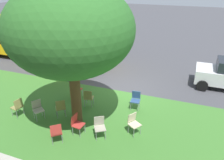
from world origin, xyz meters
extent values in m
plane|color=#424247|center=(0.00, 0.00, 0.00)|extent=(80.00, 80.00, 0.00)
cube|color=#3D752D|center=(0.00, 3.20, 0.00)|extent=(48.00, 6.00, 0.01)
cylinder|color=brown|center=(1.01, 3.50, 1.43)|extent=(0.44, 0.44, 2.87)
ellipsoid|color=#2D6B28|center=(1.01, 3.50, 4.00)|extent=(4.74, 4.74, 3.50)
cube|color=olive|center=(3.74, 4.08, 0.44)|extent=(0.47, 0.49, 0.04)
cube|color=olive|center=(3.57, 4.11, 0.68)|extent=(0.16, 0.41, 0.40)
cylinder|color=gray|center=(3.87, 3.87, 0.21)|extent=(0.02, 0.02, 0.42)
cylinder|color=gray|center=(3.94, 4.22, 0.21)|extent=(0.02, 0.02, 0.42)
cylinder|color=gray|center=(3.54, 3.93, 0.21)|extent=(0.02, 0.02, 0.42)
cylinder|color=gray|center=(3.61, 4.29, 0.21)|extent=(0.02, 0.02, 0.42)
cube|color=#B7332D|center=(2.03, 1.60, 0.44)|extent=(0.42, 0.40, 0.04)
cube|color=#B7332D|center=(2.03, 1.78, 0.68)|extent=(0.40, 0.09, 0.40)
cylinder|color=gray|center=(1.85, 1.43, 0.21)|extent=(0.02, 0.02, 0.42)
cylinder|color=gray|center=(2.21, 1.44, 0.21)|extent=(0.02, 0.02, 0.42)
cylinder|color=gray|center=(1.85, 1.77, 0.21)|extent=(0.02, 0.02, 0.42)
cylinder|color=gray|center=(2.21, 1.78, 0.21)|extent=(0.02, 0.02, 0.42)
cube|color=#B7332D|center=(0.53, 4.26, 0.44)|extent=(0.44, 0.46, 0.04)
cube|color=#B7332D|center=(0.71, 4.25, 0.68)|extent=(0.12, 0.41, 0.40)
cylinder|color=gray|center=(0.38, 4.46, 0.21)|extent=(0.02, 0.02, 0.42)
cylinder|color=gray|center=(0.34, 4.10, 0.21)|extent=(0.02, 0.02, 0.42)
cylinder|color=gray|center=(0.72, 4.43, 0.21)|extent=(0.02, 0.02, 0.42)
cylinder|color=gray|center=(0.68, 4.07, 0.21)|extent=(0.02, 0.02, 0.42)
cube|color=#B7332D|center=(1.10, 4.96, 0.44)|extent=(0.58, 0.58, 0.04)
cube|color=#B7332D|center=(0.99, 5.10, 0.68)|extent=(0.36, 0.32, 0.40)
cylinder|color=gray|center=(1.07, 4.71, 0.21)|extent=(0.02, 0.02, 0.42)
cylinder|color=gray|center=(1.35, 4.94, 0.21)|extent=(0.02, 0.02, 0.42)
cylinder|color=gray|center=(0.85, 4.98, 0.21)|extent=(0.02, 0.02, 0.42)
cylinder|color=gray|center=(1.13, 5.21, 0.21)|extent=(0.02, 0.02, 0.42)
cube|color=olive|center=(1.89, 3.42, 0.44)|extent=(0.58, 0.58, 0.04)
cube|color=olive|center=(1.77, 3.56, 0.68)|extent=(0.36, 0.33, 0.40)
cylinder|color=gray|center=(1.86, 3.18, 0.21)|extent=(0.02, 0.02, 0.42)
cylinder|color=gray|center=(2.14, 3.41, 0.21)|extent=(0.02, 0.02, 0.42)
cylinder|color=gray|center=(1.64, 3.43, 0.21)|extent=(0.02, 0.02, 0.42)
cylinder|color=gray|center=(1.92, 3.67, 0.21)|extent=(0.02, 0.02, 0.42)
cube|color=#335184|center=(-1.08, 1.68, 0.44)|extent=(0.45, 0.43, 0.04)
cube|color=#335184|center=(-1.07, 1.50, 0.68)|extent=(0.40, 0.11, 0.40)
cylinder|color=gray|center=(-0.91, 1.86, 0.21)|extent=(0.02, 0.02, 0.42)
cylinder|color=gray|center=(-1.27, 1.84, 0.21)|extent=(0.02, 0.02, 0.42)
cylinder|color=gray|center=(-0.89, 1.52, 0.21)|extent=(0.02, 0.02, 0.42)
cylinder|color=gray|center=(-1.25, 1.50, 0.21)|extent=(0.02, 0.02, 0.42)
cube|color=beige|center=(-1.54, 3.47, 0.44)|extent=(0.57, 0.57, 0.04)
cube|color=beige|center=(-1.39, 3.37, 0.68)|extent=(0.29, 0.38, 0.40)
cylinder|color=gray|center=(-1.58, 3.71, 0.21)|extent=(0.02, 0.02, 0.42)
cylinder|color=gray|center=(-1.78, 3.41, 0.21)|extent=(0.02, 0.02, 0.42)
cylinder|color=gray|center=(-1.30, 3.52, 0.21)|extent=(0.02, 0.02, 0.42)
cylinder|color=gray|center=(-1.50, 3.22, 0.21)|extent=(0.02, 0.02, 0.42)
cube|color=#ADA393|center=(-0.35, 4.16, 0.44)|extent=(0.57, 0.56, 0.04)
cube|color=#ADA393|center=(-0.25, 4.01, 0.68)|extent=(0.38, 0.29, 0.40)
cylinder|color=gray|center=(-0.29, 4.40, 0.21)|extent=(0.02, 0.02, 0.42)
cylinder|color=gray|center=(-0.59, 4.21, 0.21)|extent=(0.02, 0.02, 0.42)
cylinder|color=gray|center=(-0.11, 4.12, 0.21)|extent=(0.02, 0.02, 0.42)
cylinder|color=gray|center=(-0.41, 3.92, 0.21)|extent=(0.02, 0.02, 0.42)
cube|color=olive|center=(1.10, 2.17, 0.44)|extent=(0.49, 0.47, 0.04)
cube|color=olive|center=(1.06, 2.35, 0.68)|extent=(0.41, 0.16, 0.40)
cylinder|color=gray|center=(0.95, 1.97, 0.21)|extent=(0.02, 0.02, 0.42)
cylinder|color=gray|center=(1.31, 2.04, 0.21)|extent=(0.02, 0.02, 0.42)
cylinder|color=gray|center=(0.89, 2.30, 0.21)|extent=(0.02, 0.02, 0.42)
cylinder|color=gray|center=(1.24, 2.37, 0.21)|extent=(0.02, 0.02, 0.42)
cube|color=#ADA393|center=(2.67, 3.95, 0.44)|extent=(0.57, 0.57, 0.04)
cube|color=#ADA393|center=(2.82, 3.85, 0.68)|extent=(0.29, 0.38, 0.40)
cylinder|color=gray|center=(2.63, 4.20, 0.21)|extent=(0.02, 0.02, 0.42)
cylinder|color=gray|center=(2.43, 3.90, 0.21)|extent=(0.02, 0.02, 0.42)
cylinder|color=gray|center=(2.91, 4.01, 0.21)|extent=(0.02, 0.02, 0.42)
cylinder|color=gray|center=(2.71, 3.71, 0.21)|extent=(0.02, 0.02, 0.42)
cylinder|color=black|center=(-4.04, -1.41, 0.30)|extent=(0.60, 0.18, 0.60)
cylinder|color=black|center=(-4.04, -3.15, 0.30)|extent=(0.60, 0.18, 0.60)
cube|color=yellow|center=(7.16, -2.69, 1.63)|extent=(10.40, 2.44, 2.50)
cube|color=black|center=(7.16, -2.69, 1.28)|extent=(10.30, 2.46, 0.12)
cube|color=black|center=(7.16, -2.69, 2.53)|extent=(10.30, 2.46, 0.56)
cylinder|color=black|center=(11.16, -3.95, 0.48)|extent=(0.96, 0.28, 0.96)
cylinder|color=black|center=(3.16, -1.43, 0.48)|extent=(0.96, 0.28, 0.96)
cylinder|color=black|center=(3.16, -3.95, 0.48)|extent=(0.96, 0.28, 0.96)
camera|label=1|loc=(-3.23, 10.50, 5.79)|focal=35.64mm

